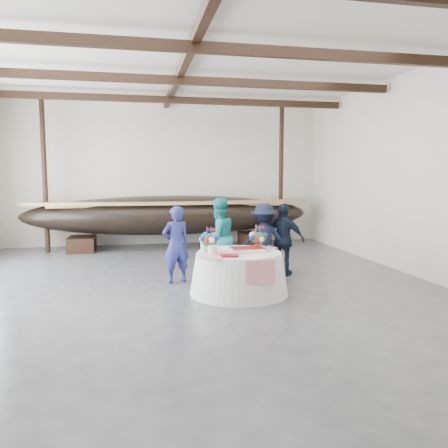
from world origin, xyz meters
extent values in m
cube|color=#3D3D42|center=(0.00, 0.00, 0.00)|extent=(10.00, 12.00, 0.01)
cube|color=silver|center=(0.00, 6.00, 2.25)|extent=(10.00, 0.02, 4.50)
cube|color=silver|center=(0.00, -6.00, 2.25)|extent=(10.00, 0.02, 4.50)
cube|color=silver|center=(5.00, 0.00, 2.25)|extent=(0.02, 12.00, 4.50)
cube|color=white|center=(0.00, 0.00, 4.50)|extent=(10.00, 12.00, 0.01)
cube|color=black|center=(0.00, -1.00, 4.25)|extent=(9.80, 0.12, 0.18)
cube|color=black|center=(0.00, 1.50, 4.25)|extent=(9.80, 0.12, 0.18)
cube|color=black|center=(0.00, 4.00, 4.25)|extent=(9.80, 0.12, 0.18)
cube|color=black|center=(0.00, 0.00, 4.38)|extent=(0.15, 11.76, 0.15)
cylinder|color=black|center=(-3.50, 4.96, 2.25)|extent=(0.14, 0.14, 4.50)
cylinder|color=black|center=(3.50, 4.96, 2.25)|extent=(0.14, 0.14, 4.50)
cube|color=black|center=(-2.56, 4.96, 0.21)|extent=(0.75, 0.97, 0.43)
cube|color=black|center=(2.59, 4.96, 0.21)|extent=(0.75, 0.97, 0.43)
ellipsoid|color=black|center=(0.01, 4.96, 1.02)|extent=(8.59, 1.72, 1.18)
cube|color=#9E7A4C|center=(0.01, 4.96, 1.34)|extent=(6.87, 1.13, 0.06)
cone|color=white|center=(0.87, -0.38, 0.38)|extent=(1.84, 1.84, 0.76)
cylinder|color=white|center=(0.87, -0.38, 0.77)|extent=(1.56, 1.56, 0.04)
cube|color=red|center=(0.87, -0.38, 0.79)|extent=(1.71, 1.42, 0.01)
cube|color=white|center=(1.03, -0.40, 0.83)|extent=(0.60, 0.40, 0.07)
cylinder|color=white|center=(0.35, -0.53, 0.87)|extent=(0.18, 0.18, 0.16)
cylinder|color=white|center=(0.29, -0.06, 0.89)|extent=(0.18, 0.18, 0.19)
cube|color=maroon|center=(0.60, -0.80, 0.81)|extent=(0.30, 0.24, 0.03)
cone|color=silver|center=(1.43, -0.50, 0.85)|extent=(0.09, 0.09, 0.12)
imported|color=navy|center=(-0.20, 0.69, 0.79)|extent=(0.66, 0.52, 1.59)
imported|color=teal|center=(0.76, 1.09, 0.86)|extent=(1.03, 0.94, 1.72)
imported|color=black|center=(1.74, 0.90, 0.80)|extent=(1.10, 0.71, 1.60)
imported|color=black|center=(2.19, 0.88, 0.80)|extent=(0.98, 0.89, 1.60)
camera|label=1|loc=(-1.00, -8.19, 2.21)|focal=35.00mm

